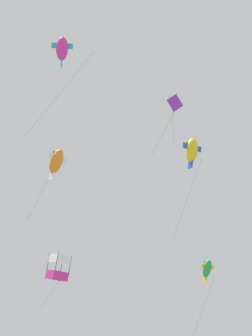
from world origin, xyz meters
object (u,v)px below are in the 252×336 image
Objects in this scene: kite_fish_near_right at (56,162)px; kite_box_mid_left at (58,267)px; kite_fish_near_left at (192,150)px; kite_diamond_far_centre at (175,104)px; kite_fish_highest at (62,49)px; kite_fish_upper_right at (207,269)px.

kite_fish_near_right reaches higher than kite_box_mid_left.
kite_fish_near_right is 10.96m from kite_fish_near_left.
kite_fish_near_right is 10.95m from kite_box_mid_left.
kite_diamond_far_centre is at bearing -78.76° from kite_box_mid_left.
kite_fish_highest is at bearing 162.37° from kite_diamond_far_centre.
kite_diamond_far_centre is 12.89m from kite_fish_upper_right.
kite_diamond_far_centre is 0.65× the size of kite_fish_highest.
kite_fish_near_right is 13.87m from kite_fish_upper_right.
kite_box_mid_left is at bearing 132.74° from kite_fish_upper_right.
kite_fish_highest is 12.50m from kite_fish_near_left.
kite_fish_highest is 1.16× the size of kite_fish_near_left.
kite_fish_highest reaches higher than kite_diamond_far_centre.
kite_fish_near_right is 0.63× the size of kite_fish_near_left.
kite_fish_highest is (12.08, 5.77, 14.30)m from kite_fish_upper_right.
kite_fish_highest is (1.30, 11.44, 13.22)m from kite_box_mid_left.
kite_fish_near_left reaches higher than kite_box_mid_left.
kite_diamond_far_centre is 10.89m from kite_fish_near_right.
kite_fish_upper_right is 1.19× the size of kite_box_mid_left.
kite_box_mid_left is at bearing 89.54° from kite_fish_highest.
kite_fish_near_right is at bearing 152.41° from kite_diamond_far_centre.
kite_diamond_far_centre is at bearing -149.80° from kite_fish_upper_right.
kite_diamond_far_centre is 16.30m from kite_box_mid_left.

